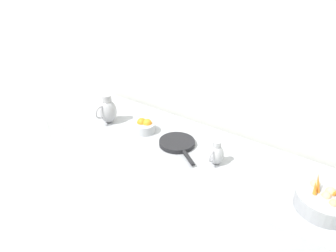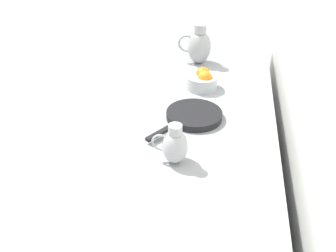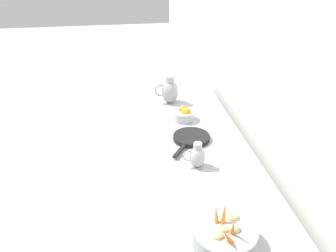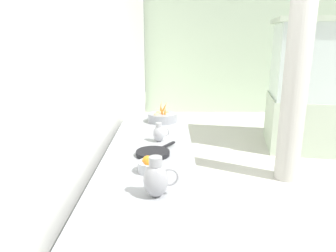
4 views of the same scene
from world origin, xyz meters
name	(u,v)px [view 1 (image 1 of 4)]	position (x,y,z in m)	size (l,w,h in m)	color
tile_wall_left	(294,69)	(-1.95, 0.34, 1.50)	(0.10, 9.27, 3.00)	silver
prep_counter	(189,193)	(-1.47, -0.16, 0.45)	(0.73, 2.71, 0.91)	#9EA0A5
vegetable_colander	(325,201)	(-1.39, 0.79, 0.96)	(0.33, 0.33, 0.23)	gray
orange_bowl	(145,126)	(-1.45, -0.60, 0.96)	(0.18, 0.18, 0.12)	#ADAFB5
metal_pitcher_tall	(108,110)	(-1.38, -0.96, 1.02)	(0.21, 0.15, 0.25)	#939399
metal_pitcher_short	(216,154)	(-1.40, 0.09, 0.99)	(0.15, 0.11, 0.18)	#A3A3A8
skillet_on_counter	(177,143)	(-1.44, -0.27, 0.92)	(0.33, 0.41, 0.03)	black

